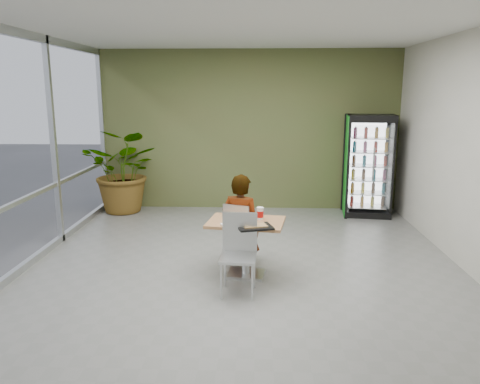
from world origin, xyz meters
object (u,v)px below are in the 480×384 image
(chair_far, at_px, (238,228))
(potted_plant, at_px, (125,171))
(seated_woman, at_px, (241,229))
(soda_cup, at_px, (260,214))
(dining_table, at_px, (246,237))
(chair_near, at_px, (239,246))
(cafeteria_tray, at_px, (255,227))
(beverage_fridge, at_px, (369,166))

(chair_far, xyz_separation_m, potted_plant, (-2.37, 2.78, 0.33))
(seated_woman, xyz_separation_m, soda_cup, (0.27, -0.43, 0.34))
(dining_table, relative_size, chair_near, 1.10)
(chair_near, bearing_deg, potted_plant, 126.33)
(soda_cup, relative_size, potted_plant, 0.10)
(chair_far, relative_size, soda_cup, 5.33)
(cafeteria_tray, distance_m, potted_plant, 4.42)
(seated_woman, xyz_separation_m, potted_plant, (-2.40, 2.74, 0.35))
(soda_cup, xyz_separation_m, beverage_fridge, (2.11, 3.11, 0.15))
(chair_near, bearing_deg, dining_table, 84.61)
(dining_table, bearing_deg, beverage_fridge, 54.35)
(chair_near, xyz_separation_m, potted_plant, (-2.42, 3.72, 0.27))
(cafeteria_tray, bearing_deg, seated_woman, 103.61)
(dining_table, xyz_separation_m, chair_far, (-0.12, 0.48, -0.03))
(cafeteria_tray, relative_size, beverage_fridge, 0.22)
(beverage_fridge, bearing_deg, seated_woman, -124.36)
(chair_far, distance_m, cafeteria_tray, 0.86)
(dining_table, xyz_separation_m, chair_near, (-0.07, -0.47, 0.02))
(dining_table, bearing_deg, seated_woman, 99.54)
(chair_far, height_order, seated_woman, seated_woman)
(soda_cup, relative_size, cafeteria_tray, 0.38)
(potted_plant, bearing_deg, dining_table, -52.61)
(soda_cup, distance_m, beverage_fridge, 3.76)
(dining_table, distance_m, seated_woman, 0.52)
(soda_cup, xyz_separation_m, cafeteria_tray, (-0.07, -0.39, -0.07))
(dining_table, height_order, chair_far, chair_far)
(seated_woman, distance_m, potted_plant, 3.66)
(seated_woman, distance_m, soda_cup, 0.61)
(seated_woman, bearing_deg, chair_near, 111.15)
(soda_cup, bearing_deg, potted_plant, 130.04)
(soda_cup, bearing_deg, seated_woman, 121.77)
(dining_table, relative_size, soda_cup, 6.52)
(beverage_fridge, height_order, potted_plant, beverage_fridge)
(chair_far, xyz_separation_m, beverage_fridge, (2.40, 2.71, 0.47))
(chair_near, height_order, soda_cup, chair_near)
(seated_woman, bearing_deg, chair_far, 68.30)
(potted_plant, bearing_deg, seated_woman, -48.81)
(dining_table, height_order, soda_cup, soda_cup)
(seated_woman, distance_m, cafeteria_tray, 0.89)
(soda_cup, bearing_deg, dining_table, -156.68)
(seated_woman, bearing_deg, dining_table, 119.87)
(chair_near, distance_m, cafeteria_tray, 0.31)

